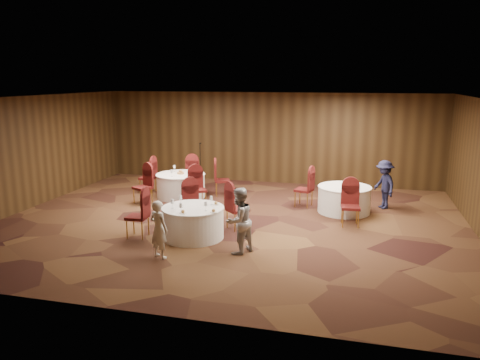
% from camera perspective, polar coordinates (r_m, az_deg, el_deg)
% --- Properties ---
extents(ground, '(12.00, 12.00, 0.00)m').
position_cam_1_polar(ground, '(12.27, -1.14, -5.17)').
color(ground, black).
rests_on(ground, ground).
extents(room_shell, '(12.00, 12.00, 12.00)m').
position_cam_1_polar(room_shell, '(11.83, -1.18, 3.94)').
color(room_shell, silver).
rests_on(room_shell, ground).
extents(table_main, '(1.46, 1.46, 0.74)m').
position_cam_1_polar(table_main, '(11.08, -5.74, -5.14)').
color(table_main, silver).
rests_on(table_main, ground).
extents(table_left, '(1.54, 1.54, 0.74)m').
position_cam_1_polar(table_left, '(14.86, -7.22, -0.65)').
color(table_left, silver).
rests_on(table_left, ground).
extents(table_right, '(1.47, 1.47, 0.74)m').
position_cam_1_polar(table_right, '(13.40, 12.58, -2.29)').
color(table_right, silver).
rests_on(table_right, ground).
extents(chairs_main, '(2.77, 2.13, 1.00)m').
position_cam_1_polar(chairs_main, '(11.71, -6.33, -3.55)').
color(chairs_main, '#3C0D0C').
rests_on(chairs_main, ground).
extents(chairs_left, '(3.08, 2.90, 1.00)m').
position_cam_1_polar(chairs_left, '(14.84, -7.20, -0.17)').
color(chairs_left, '#3C0D0C').
rests_on(chairs_left, ground).
extents(chairs_right, '(1.97, 2.17, 1.00)m').
position_cam_1_polar(chairs_right, '(12.96, 10.38, -2.12)').
color(chairs_right, '#3C0D0C').
rests_on(chairs_right, ground).
extents(tabletop_main, '(1.14, 1.03, 0.22)m').
position_cam_1_polar(tabletop_main, '(10.80, -5.35, -3.00)').
color(tabletop_main, silver).
rests_on(tabletop_main, table_main).
extents(tabletop_left, '(0.83, 0.81, 0.22)m').
position_cam_1_polar(tabletop_left, '(14.76, -7.27, 1.04)').
color(tabletop_left, silver).
rests_on(tabletop_left, table_left).
extents(tabletop_right, '(0.08, 0.08, 0.22)m').
position_cam_1_polar(tabletop_right, '(13.01, 13.62, -0.41)').
color(tabletop_right, silver).
rests_on(tabletop_right, table_right).
extents(mic_stand, '(0.24, 0.24, 1.51)m').
position_cam_1_polar(mic_stand, '(16.33, -4.84, 0.80)').
color(mic_stand, black).
rests_on(mic_stand, ground).
extents(woman_a, '(0.53, 0.45, 1.24)m').
position_cam_1_polar(woman_a, '(9.89, -9.86, -5.94)').
color(woman_a, silver).
rests_on(woman_a, ground).
extents(woman_b, '(0.82, 0.88, 1.44)m').
position_cam_1_polar(woman_b, '(9.98, -0.14, -4.99)').
color(woman_b, '#AEAFB3').
rests_on(woman_b, ground).
extents(man_c, '(0.88, 1.04, 1.40)m').
position_cam_1_polar(man_c, '(14.01, 17.16, -0.53)').
color(man_c, black).
rests_on(man_c, ground).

